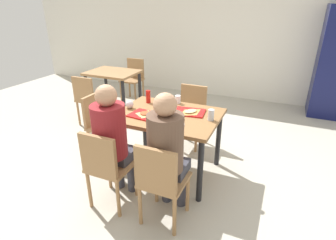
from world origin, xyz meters
name	(u,v)px	position (x,y,z in m)	size (l,w,h in m)	color
ground_plane	(168,171)	(0.00, 0.00, -0.01)	(10.00, 10.00, 0.02)	#B2AD9E
back_wall	(231,30)	(0.00, 3.20, 1.40)	(10.00, 0.10, 2.80)	silver
main_table	(168,122)	(0.00, 0.00, 0.66)	(1.15, 0.87, 0.76)	olive
chair_near_left	(106,165)	(-0.29, -0.82, 0.50)	(0.40, 0.40, 0.85)	#9E7247
chair_near_right	(161,179)	(0.29, -0.82, 0.50)	(0.40, 0.40, 0.85)	#9E7247
chair_far_side	(191,111)	(0.00, 0.82, 0.50)	(0.40, 0.40, 0.85)	#9E7247
chair_left_end	(101,121)	(-0.96, 0.00, 0.50)	(0.40, 0.40, 0.85)	#9E7247
person_in_red	(112,136)	(-0.29, -0.68, 0.74)	(0.32, 0.42, 1.26)	#383842
person_in_brown_jacket	(167,148)	(0.29, -0.68, 0.74)	(0.32, 0.42, 1.26)	#383842
tray_red_near	(146,115)	(-0.20, -0.15, 0.77)	(0.36, 0.26, 0.02)	red
tray_red_far	(189,112)	(0.20, 0.13, 0.77)	(0.36, 0.26, 0.02)	red
paper_plate_center	(163,105)	(-0.17, 0.24, 0.76)	(0.22, 0.22, 0.01)	white
paper_plate_near_edge	(174,124)	(0.17, -0.24, 0.76)	(0.22, 0.22, 0.01)	white
pizza_slice_a	(145,113)	(-0.21, -0.15, 0.78)	(0.20, 0.20, 0.02)	#DBAD60
pizza_slice_b	(190,112)	(0.23, 0.11, 0.78)	(0.24, 0.27, 0.02)	#C68C47
pizza_slice_c	(161,104)	(-0.19, 0.21, 0.78)	(0.24, 0.23, 0.02)	#C68C47
pizza_slice_d	(174,122)	(0.16, -0.22, 0.78)	(0.23, 0.27, 0.02)	#DBAD60
plastic_cup_a	(178,99)	(-0.03, 0.37, 0.81)	(0.07, 0.07, 0.10)	white
plastic_cup_b	(156,123)	(0.03, -0.37, 0.81)	(0.07, 0.07, 0.10)	white
soda_can	(211,115)	(0.49, 0.02, 0.82)	(0.07, 0.07, 0.12)	#B7BCC6
condiment_bottle	(148,97)	(-0.38, 0.24, 0.84)	(0.06, 0.06, 0.16)	red
foil_bundle	(129,104)	(-0.49, -0.02, 0.81)	(0.10, 0.10, 0.10)	silver
background_table	(113,78)	(-1.74, 1.45, 0.63)	(0.90, 0.70, 0.76)	#9E7247
background_chair_near	(88,97)	(-1.74, 0.72, 0.50)	(0.40, 0.40, 0.85)	#9E7247
background_chair_far	(134,76)	(-1.74, 2.18, 0.50)	(0.40, 0.40, 0.85)	#9E7247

